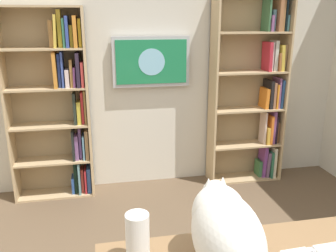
{
  "coord_description": "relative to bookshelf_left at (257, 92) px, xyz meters",
  "views": [
    {
      "loc": [
        0.57,
        1.7,
        1.85
      ],
      "look_at": [
        0.03,
        -1.06,
        1.01
      ],
      "focal_mm": 38.57,
      "sensor_mm": 36.0,
      "label": 1
    }
  ],
  "objects": [
    {
      "name": "paper_towel_roll",
      "position": [
        1.63,
        2.33,
        -0.16
      ],
      "size": [
        0.11,
        0.11,
        0.25
      ],
      "primitive_type": "cylinder",
      "color": "white",
      "rests_on": "desk"
    },
    {
      "name": "wall_back",
      "position": [
        1.19,
        -0.17,
        0.31
      ],
      "size": [
        4.52,
        0.06,
        2.7
      ],
      "primitive_type": "cube",
      "color": "silver",
      "rests_on": "ground"
    },
    {
      "name": "cat",
      "position": [
        1.25,
        2.44,
        -0.09
      ],
      "size": [
        0.31,
        0.64,
        0.39
      ],
      "color": "white",
      "rests_on": "desk"
    },
    {
      "name": "bookshelf_left",
      "position": [
        0.0,
        0.0,
        0.0
      ],
      "size": [
        0.85,
        0.28,
        2.14
      ],
      "color": "tan",
      "rests_on": "ground"
    },
    {
      "name": "wall_mounted_tv",
      "position": [
        1.19,
        -0.08,
        0.36
      ],
      "size": [
        0.83,
        0.07,
        0.53
      ],
      "color": "#B7B7BC"
    },
    {
      "name": "bookshelf_right",
      "position": [
        2.17,
        0.0,
        -0.03
      ],
      "size": [
        0.81,
        0.28,
        1.97
      ],
      "color": "tan",
      "rests_on": "ground"
    }
  ]
}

